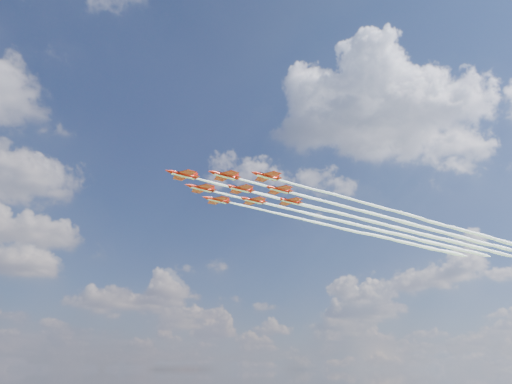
# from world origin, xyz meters

# --- Properties ---
(jet_lead) EXTENTS (153.72, 9.79, 2.85)m
(jet_lead) POSITION_xyz_m (58.53, 1.74, 77.37)
(jet_lead) COLOR #B21609
(jet_row2_port) EXTENTS (153.72, 9.79, 2.85)m
(jet_row2_port) POSITION_xyz_m (69.68, -5.35, 77.37)
(jet_row2_port) COLOR #B21609
(jet_row2_starb) EXTENTS (153.72, 9.79, 2.85)m
(jet_row2_starb) POSITION_xyz_m (69.34, 9.34, 77.37)
(jet_row2_starb) COLOR #B21609
(jet_row3_port) EXTENTS (153.72, 9.79, 2.85)m
(jet_row3_port) POSITION_xyz_m (80.83, -12.43, 77.37)
(jet_row3_port) COLOR #B21609
(jet_row3_centre) EXTENTS (153.72, 9.79, 2.85)m
(jet_row3_centre) POSITION_xyz_m (80.49, 2.25, 77.37)
(jet_row3_centre) COLOR #B21609
(jet_row3_starb) EXTENTS (153.72, 9.79, 2.85)m
(jet_row3_starb) POSITION_xyz_m (80.15, 16.93, 77.37)
(jet_row3_starb) COLOR #B21609
(jet_row4_port) EXTENTS (153.72, 9.79, 2.85)m
(jet_row4_port) POSITION_xyz_m (91.64, -4.84, 77.37)
(jet_row4_port) COLOR #B21609
(jet_row4_starb) EXTENTS (153.72, 9.79, 2.85)m
(jet_row4_starb) POSITION_xyz_m (91.30, 9.84, 77.37)
(jet_row4_starb) COLOR #B21609
(jet_tail) EXTENTS (153.72, 9.79, 2.85)m
(jet_tail) POSITION_xyz_m (102.45, 2.76, 77.37)
(jet_tail) COLOR #B21609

